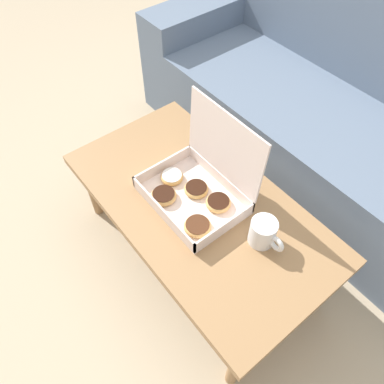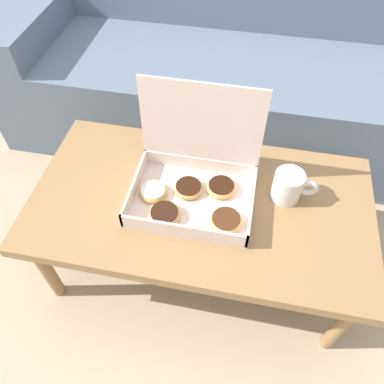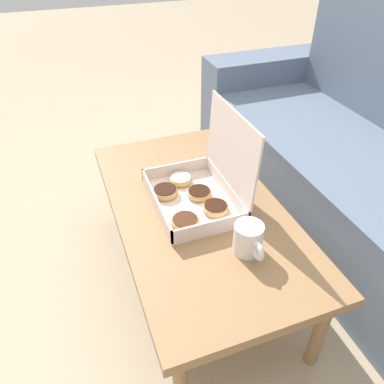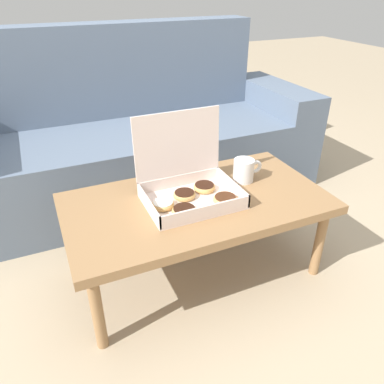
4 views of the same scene
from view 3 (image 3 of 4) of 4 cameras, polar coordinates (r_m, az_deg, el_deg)
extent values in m
plane|color=tan|center=(1.71, 3.48, -11.77)|extent=(12.00, 12.00, 0.00)
cube|color=slate|center=(1.85, 22.35, -1.16)|extent=(1.68, 0.59, 0.45)
cube|color=slate|center=(2.53, 10.93, 13.39)|extent=(0.24, 0.79, 0.60)
cube|color=#997047|center=(1.42, 0.79, -2.78)|extent=(1.12, 0.60, 0.04)
cylinder|color=#997047|center=(1.89, -11.64, 0.22)|extent=(0.04, 0.04, 0.35)
cylinder|color=#997047|center=(1.23, -1.81, -27.02)|extent=(0.04, 0.04, 0.35)
cylinder|color=#997047|center=(1.99, 2.13, 3.11)|extent=(0.04, 0.04, 0.35)
cylinder|color=#997047|center=(1.38, 18.85, -19.45)|extent=(0.04, 0.04, 0.35)
cube|color=silver|center=(1.43, 0.00, -1.48)|extent=(0.39, 0.29, 0.01)
cube|color=silver|center=(1.38, -5.49, -1.70)|extent=(0.39, 0.01, 0.05)
cube|color=silver|center=(1.45, 5.20, 0.69)|extent=(0.39, 0.01, 0.05)
cube|color=silver|center=(1.55, -2.44, 3.56)|extent=(0.01, 0.29, 0.05)
cube|color=silver|center=(1.27, 2.99, -5.41)|extent=(0.01, 0.29, 0.05)
cube|color=silver|center=(1.36, 6.02, 6.61)|extent=(0.39, 0.02, 0.29)
torus|color=tan|center=(1.44, 1.10, -0.18)|extent=(0.10, 0.10, 0.03)
cylinder|color=black|center=(1.44, 1.11, 0.07)|extent=(0.08, 0.08, 0.01)
torus|color=tan|center=(1.31, -1.06, -4.59)|extent=(0.10, 0.10, 0.03)
cylinder|color=#472614|center=(1.30, -1.07, -4.30)|extent=(0.09, 0.09, 0.01)
torus|color=tan|center=(1.51, -1.73, 1.90)|extent=(0.09, 0.09, 0.03)
cylinder|color=white|center=(1.51, -1.74, 2.14)|extent=(0.08, 0.08, 0.01)
torus|color=tan|center=(1.37, 3.61, -2.45)|extent=(0.10, 0.10, 0.03)
cylinder|color=black|center=(1.37, 3.62, -2.18)|extent=(0.08, 0.08, 0.01)
torus|color=tan|center=(1.45, -4.10, 0.03)|extent=(0.10, 0.10, 0.03)
cylinder|color=black|center=(1.44, -4.11, 0.31)|extent=(0.09, 0.09, 0.01)
cylinder|color=white|center=(1.22, 8.53, -6.99)|extent=(0.10, 0.10, 0.11)
torus|color=white|center=(1.18, 9.98, -8.82)|extent=(0.06, 0.02, 0.06)
camera|label=1|loc=(0.48, -79.66, 53.96)|focal=35.00mm
camera|label=2|loc=(0.97, -50.36, 31.24)|focal=35.00mm
camera|label=4|loc=(1.81, -53.57, 22.01)|focal=35.00mm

